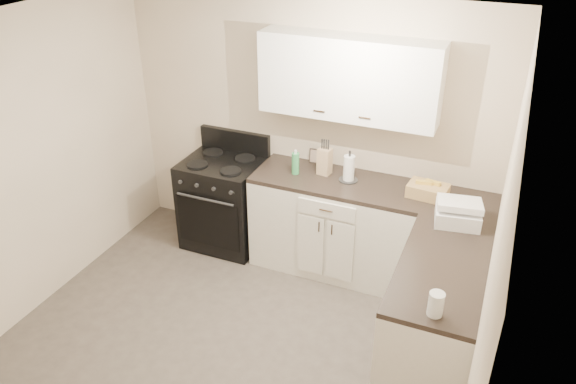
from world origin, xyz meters
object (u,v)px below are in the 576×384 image
at_px(stove, 224,203).
at_px(paper_towel, 349,168).
at_px(wicker_basket, 428,191).
at_px(countertop_grill, 458,215).
at_px(knife_block, 325,161).

bearing_deg(stove, paper_towel, 2.61).
distance_m(stove, wicker_basket, 2.04).
distance_m(paper_towel, wicker_basket, 0.71).
xyz_separation_m(wicker_basket, countertop_grill, (0.29, -0.32, 0.01)).
relative_size(stove, knife_block, 3.64).
bearing_deg(countertop_grill, wicker_basket, 123.11).
xyz_separation_m(knife_block, countertop_grill, (1.24, -0.38, -0.06)).
height_order(paper_towel, wicker_basket, paper_towel).
bearing_deg(countertop_grill, stove, 163.78).
bearing_deg(stove, knife_block, 5.64).
height_order(knife_block, paper_towel, knife_block).
height_order(knife_block, countertop_grill, knife_block).
relative_size(stove, paper_towel, 3.79).
bearing_deg(knife_block, countertop_grill, -7.93).
relative_size(knife_block, countertop_grill, 0.73).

